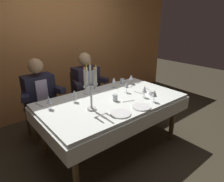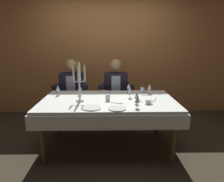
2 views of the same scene
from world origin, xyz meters
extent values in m
plane|color=#383224|center=(0.00, 0.00, 0.00)|extent=(12.00, 12.00, 0.00)
cube|color=#CC8548|center=(0.00, 1.66, 1.35)|extent=(6.00, 0.12, 2.70)
cube|color=white|center=(0.00, 0.00, 0.72)|extent=(1.90, 1.10, 0.04)
cube|color=white|center=(0.00, 0.00, 0.61)|extent=(1.94, 1.14, 0.18)
cylinder|color=#513E22|center=(-0.83, -0.43, 0.35)|extent=(0.07, 0.07, 0.70)
cylinder|color=#513E22|center=(0.83, -0.43, 0.35)|extent=(0.07, 0.07, 0.70)
cylinder|color=#513E22|center=(-0.83, 0.43, 0.35)|extent=(0.07, 0.07, 0.70)
cylinder|color=#513E22|center=(0.83, 0.43, 0.35)|extent=(0.07, 0.07, 0.70)
cylinder|color=silver|center=(-0.39, -0.09, 0.75)|extent=(0.11, 0.11, 0.02)
cylinder|color=silver|center=(-0.39, -0.09, 0.90)|extent=(0.02, 0.02, 0.28)
cylinder|color=silver|center=(-0.39, -0.09, 1.08)|extent=(0.04, 0.04, 0.02)
cylinder|color=white|center=(-0.39, -0.09, 1.18)|extent=(0.02, 0.02, 0.19)
ellipsoid|color=yellow|center=(-0.39, -0.09, 1.29)|extent=(0.02, 0.02, 0.03)
cylinder|color=silver|center=(-0.35, -0.09, 1.02)|extent=(0.07, 0.01, 0.01)
cylinder|color=silver|center=(-0.32, -0.09, 1.04)|extent=(0.04, 0.04, 0.02)
cylinder|color=white|center=(-0.32, -0.09, 1.14)|extent=(0.02, 0.02, 0.19)
ellipsoid|color=yellow|center=(-0.32, -0.09, 1.25)|extent=(0.02, 0.02, 0.03)
cylinder|color=silver|center=(-0.39, -0.06, 1.02)|extent=(0.01, 0.07, 0.01)
cylinder|color=silver|center=(-0.39, -0.02, 1.04)|extent=(0.04, 0.04, 0.02)
cylinder|color=white|center=(-0.39, -0.02, 1.14)|extent=(0.02, 0.02, 0.19)
ellipsoid|color=yellow|center=(-0.39, -0.02, 1.25)|extent=(0.02, 0.02, 0.03)
cylinder|color=silver|center=(-0.43, -0.09, 1.02)|extent=(0.07, 0.01, 0.01)
cylinder|color=silver|center=(-0.47, -0.09, 1.04)|extent=(0.04, 0.04, 0.02)
cylinder|color=white|center=(-0.47, -0.09, 1.14)|extent=(0.02, 0.02, 0.19)
ellipsoid|color=yellow|center=(-0.47, -0.09, 1.25)|extent=(0.02, 0.02, 0.03)
cylinder|color=silver|center=(-0.39, -0.13, 1.02)|extent=(0.01, 0.08, 0.01)
cylinder|color=silver|center=(-0.39, -0.17, 1.04)|extent=(0.04, 0.04, 0.02)
cylinder|color=white|center=(-0.39, -0.17, 1.14)|extent=(0.02, 0.02, 0.19)
ellipsoid|color=yellow|center=(-0.39, -0.17, 1.25)|extent=(0.02, 0.02, 0.03)
cylinder|color=white|center=(-0.21, -0.40, 0.75)|extent=(0.24, 0.24, 0.01)
cylinder|color=white|center=(-0.08, 0.41, 0.75)|extent=(0.25, 0.25, 0.01)
cylinder|color=white|center=(0.11, -0.43, 0.75)|extent=(0.23, 0.23, 0.01)
cylinder|color=silver|center=(-0.77, 0.23, 0.74)|extent=(0.06, 0.06, 0.00)
cylinder|color=silver|center=(-0.77, 0.23, 0.78)|extent=(0.01, 0.01, 0.07)
cone|color=silver|center=(-0.77, 0.23, 0.86)|extent=(0.07, 0.07, 0.08)
cylinder|color=maroon|center=(-0.77, 0.23, 0.84)|extent=(0.04, 0.04, 0.03)
cylinder|color=silver|center=(0.38, -0.23, 0.74)|extent=(0.06, 0.06, 0.00)
cylinder|color=silver|center=(0.38, -0.23, 0.78)|extent=(0.01, 0.01, 0.07)
cone|color=silver|center=(0.38, -0.23, 0.86)|extent=(0.07, 0.07, 0.08)
cylinder|color=#E0D172|center=(0.38, -0.23, 0.84)|extent=(0.04, 0.04, 0.03)
cylinder|color=silver|center=(0.65, 0.30, 0.74)|extent=(0.06, 0.06, 0.00)
cylinder|color=silver|center=(0.65, 0.30, 0.78)|extent=(0.01, 0.01, 0.07)
cone|color=silver|center=(0.65, 0.30, 0.86)|extent=(0.07, 0.07, 0.08)
cylinder|color=#E0D172|center=(0.65, 0.30, 0.84)|extent=(0.04, 0.04, 0.03)
cylinder|color=silver|center=(0.33, 0.35, 0.74)|extent=(0.06, 0.06, 0.00)
cylinder|color=silver|center=(0.33, 0.35, 0.78)|extent=(0.01, 0.01, 0.07)
cone|color=silver|center=(0.33, 0.35, 0.86)|extent=(0.07, 0.07, 0.08)
cylinder|color=silver|center=(-0.44, 0.23, 0.74)|extent=(0.06, 0.06, 0.00)
cylinder|color=silver|center=(-0.44, 0.23, 0.78)|extent=(0.01, 0.01, 0.07)
cone|color=silver|center=(-0.44, 0.23, 0.86)|extent=(0.07, 0.07, 0.08)
cylinder|color=maroon|center=(-0.44, 0.23, 0.84)|extent=(0.04, 0.04, 0.03)
cylinder|color=silver|center=(0.32, 0.06, 0.74)|extent=(0.06, 0.06, 0.00)
cylinder|color=silver|center=(0.32, 0.06, 0.78)|extent=(0.01, 0.01, 0.07)
cone|color=silver|center=(0.32, 0.06, 0.86)|extent=(0.07, 0.07, 0.08)
cylinder|color=maroon|center=(0.32, 0.06, 0.84)|extent=(0.04, 0.04, 0.03)
cylinder|color=silver|center=(0.36, -0.42, 0.74)|extent=(0.06, 0.06, 0.00)
cylinder|color=silver|center=(0.36, -0.42, 0.78)|extent=(0.01, 0.01, 0.07)
cone|color=silver|center=(0.36, -0.42, 0.86)|extent=(0.07, 0.07, 0.08)
cylinder|color=silver|center=(-0.01, -0.07, 0.79)|extent=(0.07, 0.07, 0.09)
cylinder|color=silver|center=(0.56, 0.42, 0.78)|extent=(0.07, 0.07, 0.08)
cylinder|color=white|center=(0.53, -0.24, 0.74)|extent=(0.12, 0.12, 0.01)
cylinder|color=white|center=(0.53, -0.24, 0.77)|extent=(0.08, 0.08, 0.05)
torus|color=white|center=(0.58, -0.24, 0.78)|extent=(0.04, 0.01, 0.04)
cube|color=#B7B7BC|center=(0.45, -0.07, 0.74)|extent=(0.06, 0.17, 0.01)
cube|color=#B7B7BC|center=(0.12, -0.19, 0.74)|extent=(0.17, 0.07, 0.01)
cube|color=#B7B7BC|center=(0.74, 0.27, 0.74)|extent=(0.19, 0.05, 0.01)
cube|color=#B7B7BC|center=(0.61, 0.22, 0.74)|extent=(0.17, 0.07, 0.01)
cube|color=#B7B7BC|center=(-0.83, 0.42, 0.74)|extent=(0.06, 0.17, 0.01)
cube|color=#B7B7BC|center=(0.67, -0.04, 0.74)|extent=(0.07, 0.17, 0.01)
cylinder|color=#513E22|center=(-0.85, 0.70, 0.21)|extent=(0.04, 0.04, 0.42)
cylinder|color=#513E22|center=(-0.49, 0.70, 0.21)|extent=(0.04, 0.04, 0.42)
cylinder|color=#513E22|center=(-0.85, 1.06, 0.21)|extent=(0.04, 0.04, 0.42)
cylinder|color=#513E22|center=(-0.49, 1.06, 0.21)|extent=(0.04, 0.04, 0.42)
cube|color=#513E22|center=(-0.67, 0.88, 0.44)|extent=(0.42, 0.42, 0.04)
cube|color=#513E22|center=(-0.67, 1.07, 0.68)|extent=(0.38, 0.04, 0.44)
cube|color=black|center=(-0.67, 0.88, 0.73)|extent=(0.42, 0.26, 0.54)
cube|color=#B8AACA|center=(-0.67, 0.75, 0.76)|extent=(0.16, 0.01, 0.40)
sphere|color=tan|center=(-0.67, 0.88, 1.14)|extent=(0.21, 0.21, 0.21)
cube|color=black|center=(-0.89, 0.78, 0.77)|extent=(0.19, 0.34, 0.08)
cube|color=black|center=(-0.45, 0.78, 0.77)|extent=(0.19, 0.34, 0.08)
cylinder|color=#513E22|center=(-0.04, 0.70, 0.21)|extent=(0.04, 0.04, 0.42)
cylinder|color=#513E22|center=(0.32, 0.70, 0.21)|extent=(0.04, 0.04, 0.42)
cylinder|color=#513E22|center=(-0.04, 1.06, 0.21)|extent=(0.04, 0.04, 0.42)
cylinder|color=#513E22|center=(0.32, 1.06, 0.21)|extent=(0.04, 0.04, 0.42)
cube|color=#513E22|center=(0.14, 0.88, 0.44)|extent=(0.42, 0.42, 0.04)
cube|color=#513E22|center=(0.14, 1.07, 0.68)|extent=(0.38, 0.04, 0.44)
cube|color=black|center=(0.14, 0.88, 0.73)|extent=(0.42, 0.26, 0.54)
cube|color=silver|center=(0.14, 0.75, 0.76)|extent=(0.16, 0.01, 0.40)
sphere|color=tan|center=(0.14, 0.88, 1.14)|extent=(0.21, 0.21, 0.21)
cube|color=black|center=(-0.08, 0.78, 0.77)|extent=(0.19, 0.34, 0.08)
cube|color=black|center=(0.36, 0.78, 0.77)|extent=(0.19, 0.34, 0.08)
camera|label=1|loc=(-1.54, -1.87, 1.75)|focal=31.20mm
camera|label=2|loc=(0.00, -2.80, 1.54)|focal=32.46mm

